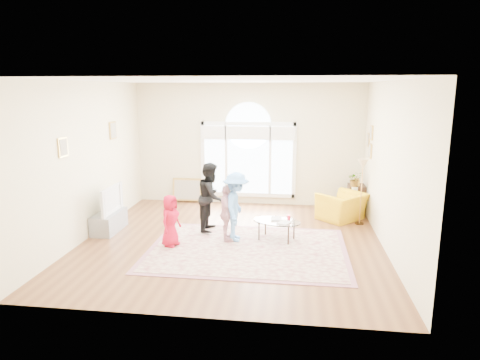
# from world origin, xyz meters

# --- Properties ---
(ground) EXTENTS (6.00, 6.00, 0.00)m
(ground) POSITION_xyz_m (0.00, 0.00, 0.00)
(ground) COLOR #58341D
(ground) RESTS_ON ground
(room_shell) EXTENTS (6.00, 6.00, 6.00)m
(room_shell) POSITION_xyz_m (0.01, 2.83, 1.57)
(room_shell) COLOR beige
(room_shell) RESTS_ON ground
(area_rug) EXTENTS (3.60, 2.60, 0.02)m
(area_rug) POSITION_xyz_m (0.37, -0.43, 0.01)
(area_rug) COLOR beige
(area_rug) RESTS_ON ground
(rug_border) EXTENTS (3.80, 2.80, 0.01)m
(rug_border) POSITION_xyz_m (0.37, -0.43, 0.01)
(rug_border) COLOR #965F6D
(rug_border) RESTS_ON ground
(tv_console) EXTENTS (0.45, 1.00, 0.42)m
(tv_console) POSITION_xyz_m (-2.75, 0.30, 0.21)
(tv_console) COLOR gray
(tv_console) RESTS_ON ground
(television) EXTENTS (0.17, 1.01, 0.58)m
(television) POSITION_xyz_m (-2.74, 0.30, 0.71)
(television) COLOR black
(television) RESTS_ON tv_console
(coffee_table) EXTENTS (1.13, 0.90, 0.54)m
(coffee_table) POSITION_xyz_m (0.90, 0.18, 0.40)
(coffee_table) COLOR silver
(coffee_table) RESTS_ON ground
(armchair) EXTENTS (1.31, 1.31, 0.64)m
(armchair) POSITION_xyz_m (2.37, 1.80, 0.32)
(armchair) COLOR gold
(armchair) RESTS_ON ground
(side_cabinet) EXTENTS (0.40, 0.50, 0.70)m
(side_cabinet) POSITION_xyz_m (2.78, 2.49, 0.35)
(side_cabinet) COLOR black
(side_cabinet) RESTS_ON ground
(floor_lamp) EXTENTS (0.28, 0.28, 1.51)m
(floor_lamp) POSITION_xyz_m (2.75, 1.52, 1.28)
(floor_lamp) COLOR black
(floor_lamp) RESTS_ON ground
(plant_pedestal) EXTENTS (0.20, 0.20, 0.70)m
(plant_pedestal) POSITION_xyz_m (2.70, 2.30, 0.35)
(plant_pedestal) COLOR white
(plant_pedestal) RESTS_ON ground
(potted_plant) EXTENTS (0.37, 0.33, 0.37)m
(potted_plant) POSITION_xyz_m (2.70, 2.30, 0.89)
(potted_plant) COLOR #33722D
(potted_plant) RESTS_ON plant_pedestal
(leaning_picture) EXTENTS (0.80, 0.14, 0.62)m
(leaning_picture) POSITION_xyz_m (-1.66, 2.90, 0.00)
(leaning_picture) COLOR tan
(leaning_picture) RESTS_ON ground
(child_red) EXTENTS (0.47, 0.58, 1.02)m
(child_red) POSITION_xyz_m (-1.14, -0.43, 0.53)
(child_red) COLOR red
(child_red) RESTS_ON area_rug
(child_black) EXTENTS (0.58, 0.74, 1.49)m
(child_black) POSITION_xyz_m (-0.54, 0.62, 0.76)
(child_black) COLOR black
(child_black) RESTS_ON area_rug
(child_pink) EXTENTS (0.41, 0.72, 1.15)m
(child_pink) POSITION_xyz_m (-0.10, -0.01, 0.59)
(child_pink) COLOR #E0A3B1
(child_pink) RESTS_ON area_rug
(child_blue) EXTENTS (0.55, 0.93, 1.41)m
(child_blue) POSITION_xyz_m (0.08, 0.04, 0.72)
(child_blue) COLOR #619FED
(child_blue) RESTS_ON area_rug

